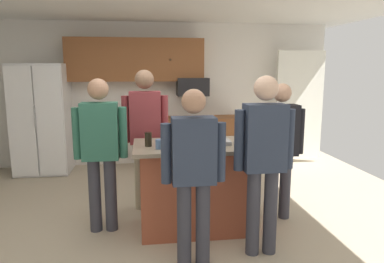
{
  "coord_description": "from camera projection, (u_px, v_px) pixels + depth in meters",
  "views": [
    {
      "loc": [
        -0.27,
        -3.89,
        1.77
      ],
      "look_at": [
        0.27,
        0.15,
        1.05
      ],
      "focal_mm": 33.25,
      "sensor_mm": 36.0,
      "label": 1
    }
  ],
  "objects": [
    {
      "name": "person_host_foreground",
      "position": [
        145.0,
        130.0,
        4.41
      ],
      "size": [
        0.57,
        0.23,
        1.76
      ],
      "rotation": [
        0.0,
        0.0,
        -0.88
      ],
      "color": "tan",
      "rests_on": "ground"
    },
    {
      "name": "kitchen_island",
      "position": [
        196.0,
        186.0,
        3.94
      ],
      "size": [
        1.34,
        0.82,
        0.96
      ],
      "color": "#9E4C33",
      "rests_on": "ground"
    },
    {
      "name": "person_guest_left",
      "position": [
        264.0,
        154.0,
        3.3
      ],
      "size": [
        0.57,
        0.23,
        1.71
      ],
      "rotation": [
        0.0,
        0.0,
        2.27
      ],
      "color": "#383842",
      "rests_on": "ground"
    },
    {
      "name": "floor",
      "position": [
        171.0,
        223.0,
        4.14
      ],
      "size": [
        7.04,
        7.04,
        0.0
      ],
      "primitive_type": "plane",
      "color": "#B7A88E",
      "rests_on": "ground"
    },
    {
      "name": "back_wall",
      "position": [
        159.0,
        94.0,
        6.64
      ],
      "size": [
        6.4,
        0.1,
        2.6
      ],
      "primitive_type": "cube",
      "color": "white",
      "rests_on": "ground"
    },
    {
      "name": "serving_tray",
      "position": [
        209.0,
        142.0,
        3.88
      ],
      "size": [
        0.44,
        0.3,
        0.04
      ],
      "color": "#B7B7BC",
      "rests_on": "kitchen_island"
    },
    {
      "name": "glass_stout_tall",
      "position": [
        242.0,
        140.0,
        3.71
      ],
      "size": [
        0.07,
        0.07,
        0.14
      ],
      "color": "#321E17",
      "rests_on": "kitchen_island"
    },
    {
      "name": "microwave_over_range",
      "position": [
        192.0,
        87.0,
        6.4
      ],
      "size": [
        0.56,
        0.4,
        0.32
      ],
      "primitive_type": "cube",
      "color": "black"
    },
    {
      "name": "cabinet_run_lower",
      "position": [
        193.0,
        141.0,
        6.56
      ],
      "size": [
        1.8,
        0.63,
        0.9
      ],
      "color": "brown",
      "rests_on": "ground"
    },
    {
      "name": "glass_short_whisky",
      "position": [
        191.0,
        134.0,
        4.09
      ],
      "size": [
        0.06,
        0.06,
        0.14
      ],
      "color": "black",
      "rests_on": "kitchen_island"
    },
    {
      "name": "mug_blue_stoneware",
      "position": [
        244.0,
        140.0,
        3.84
      ],
      "size": [
        0.13,
        0.09,
        0.1
      ],
      "color": "white",
      "rests_on": "kitchen_island"
    },
    {
      "name": "person_elder_center",
      "position": [
        101.0,
        145.0,
        3.79
      ],
      "size": [
        0.57,
        0.22,
        1.67
      ],
      "rotation": [
        0.0,
        0.0,
        -0.07
      ],
      "color": "#383842",
      "rests_on": "ground"
    },
    {
      "name": "tumbler_amber",
      "position": [
        148.0,
        139.0,
        3.74
      ],
      "size": [
        0.07,
        0.07,
        0.15
      ],
      "color": "black",
      "rests_on": "kitchen_island"
    },
    {
      "name": "person_guest_right",
      "position": [
        280.0,
        143.0,
        4.12
      ],
      "size": [
        0.57,
        0.22,
        1.61
      ],
      "rotation": [
        0.0,
        0.0,
        -3.02
      ],
      "color": "#383842",
      "rests_on": "ground"
    },
    {
      "name": "person_guest_by_door",
      "position": [
        194.0,
        167.0,
        3.11
      ],
      "size": [
        0.57,
        0.22,
        1.6
      ],
      "rotation": [
        0.0,
        0.0,
        1.4
      ],
      "color": "#383842",
      "rests_on": "ground"
    },
    {
      "name": "french_door_window_panel",
      "position": [
        299.0,
        105.0,
        6.63
      ],
      "size": [
        0.9,
        0.06,
        2.0
      ],
      "primitive_type": "cube",
      "color": "white",
      "rests_on": "ground"
    },
    {
      "name": "refrigerator",
      "position": [
        42.0,
        119.0,
        6.03
      ],
      "size": [
        0.88,
        0.76,
        1.86
      ],
      "color": "white",
      "rests_on": "ground"
    },
    {
      "name": "glass_dark_ale",
      "position": [
        211.0,
        140.0,
        3.66
      ],
      "size": [
        0.06,
        0.06,
        0.16
      ],
      "color": "black",
      "rests_on": "kitchen_island"
    },
    {
      "name": "glass_pilsner",
      "position": [
        174.0,
        134.0,
        3.99
      ],
      "size": [
        0.08,
        0.08,
        0.16
      ],
      "color": "black",
      "rests_on": "kitchen_island"
    },
    {
      "name": "cabinet_run_upper",
      "position": [
        136.0,
        60.0,
        6.29
      ],
      "size": [
        2.4,
        0.38,
        0.75
      ],
      "color": "brown"
    },
    {
      "name": "mug_ceramic_white",
      "position": [
        160.0,
        144.0,
        3.62
      ],
      "size": [
        0.12,
        0.08,
        0.1
      ],
      "color": "#4C6B99",
      "rests_on": "kitchen_island"
    }
  ]
}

